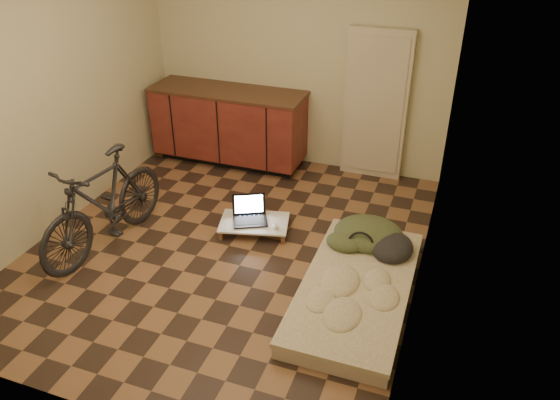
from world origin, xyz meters
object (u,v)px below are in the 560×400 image
(laptop, at_px, (250,215))
(lap_desk, at_px, (254,223))
(bicycle, at_px, (103,199))
(futon, at_px, (356,289))

(laptop, bearing_deg, lap_desk, -52.37)
(bicycle, relative_size, lap_desk, 2.12)
(bicycle, bearing_deg, futon, 8.76)
(futon, bearing_deg, lap_desk, 151.24)
(laptop, bearing_deg, bicycle, -174.48)
(lap_desk, bearing_deg, laptop, 140.33)
(bicycle, bearing_deg, lap_desk, 37.53)
(futon, relative_size, laptop, 4.21)
(futon, bearing_deg, bicycle, -178.88)
(lap_desk, bearing_deg, bicycle, -164.03)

